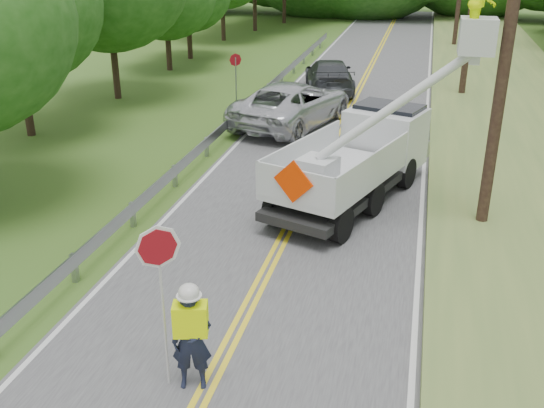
# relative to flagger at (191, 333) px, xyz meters

# --- Properties ---
(road) EXTENTS (7.20, 96.00, 0.03)m
(road) POSITION_rel_flagger_xyz_m (0.25, 12.73, -1.10)
(road) COLOR #464548
(road) RESTS_ON ground
(guardrail) EXTENTS (0.18, 48.00, 0.77)m
(guardrail) POSITION_rel_flagger_xyz_m (-3.77, 13.64, -0.55)
(guardrail) COLOR gray
(guardrail) RESTS_ON ground
(tall_grass_verge) EXTENTS (7.00, 96.00, 0.30)m
(tall_grass_verge) POSITION_rel_flagger_xyz_m (7.35, 12.73, -0.96)
(tall_grass_verge) COLOR #597339
(tall_grass_verge) RESTS_ON ground
(flagger) EXTENTS (1.14, 0.61, 3.06)m
(flagger) POSITION_rel_flagger_xyz_m (0.00, 0.00, 0.00)
(flagger) COLOR #191E33
(flagger) RESTS_ON road
(bucket_truck) EXTENTS (5.50, 7.10, 6.64)m
(bucket_truck) POSITION_rel_flagger_xyz_m (2.12, 9.57, 0.42)
(bucket_truck) COLOR black
(bucket_truck) RESTS_ON road
(suv_silver) EXTENTS (4.62, 7.03, 1.80)m
(suv_silver) POSITION_rel_flagger_xyz_m (-1.72, 16.32, -0.19)
(suv_silver) COLOR silver
(suv_silver) RESTS_ON road
(suv_darkgrey) EXTENTS (3.43, 5.86, 1.60)m
(suv_darkgrey) POSITION_rel_flagger_xyz_m (-1.18, 22.63, -0.29)
(suv_darkgrey) COLOR #3C3F43
(suv_darkgrey) RESTS_ON road
(stop_sign_permanent) EXTENTS (0.44, 0.37, 2.60)m
(stop_sign_permanent) POSITION_rel_flagger_xyz_m (-4.55, 17.72, 0.63)
(stop_sign_permanent) COLOR gray
(stop_sign_permanent) RESTS_ON ground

